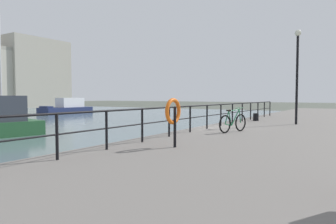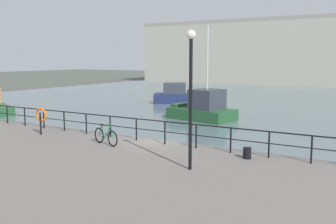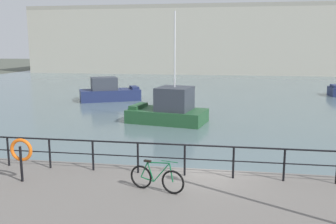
% 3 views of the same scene
% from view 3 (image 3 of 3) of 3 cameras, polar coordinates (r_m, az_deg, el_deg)
% --- Properties ---
extents(ground_plane, '(240.00, 240.00, 0.00)m').
position_cam_3_polar(ground_plane, '(13.46, 5.88, -12.66)').
color(ground_plane, '#4C5147').
extents(water_basin, '(80.00, 60.00, 0.01)m').
position_cam_3_polar(water_basin, '(42.90, 8.23, 3.23)').
color(water_basin, slate).
rests_on(water_basin, ground_plane).
extents(harbor_building, '(72.87, 16.14, 15.23)m').
position_cam_3_polar(harbor_building, '(72.78, 13.92, 10.81)').
color(harbor_building, '#B2AD9E').
rests_on(harbor_building, ground_plane).
extents(moored_harbor_tender, '(6.03, 4.47, 2.23)m').
position_cam_3_polar(moored_harbor_tender, '(35.57, -9.17, 3.14)').
color(moored_harbor_tender, navy).
rests_on(moored_harbor_tender, water_basin).
extents(moored_cabin_cruiser, '(5.62, 3.77, 7.42)m').
position_cam_3_polar(moored_cabin_cruiser, '(25.08, 0.25, 0.44)').
color(moored_cabin_cruiser, '#23512D').
rests_on(moored_cabin_cruiser, water_basin).
extents(quay_railing, '(22.36, 0.07, 1.08)m').
position_cam_3_polar(quay_railing, '(12.23, 2.61, -6.53)').
color(quay_railing, black).
rests_on(quay_railing, quay_promenade).
extents(parked_bicycle, '(1.72, 0.53, 0.98)m').
position_cam_3_polar(parked_bicycle, '(11.07, -1.79, -10.27)').
color(parked_bicycle, black).
rests_on(parked_bicycle, quay_promenade).
extents(life_ring_stand, '(0.75, 0.16, 1.40)m').
position_cam_3_polar(life_ring_stand, '(12.56, -21.80, -5.69)').
color(life_ring_stand, black).
rests_on(life_ring_stand, quay_promenade).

